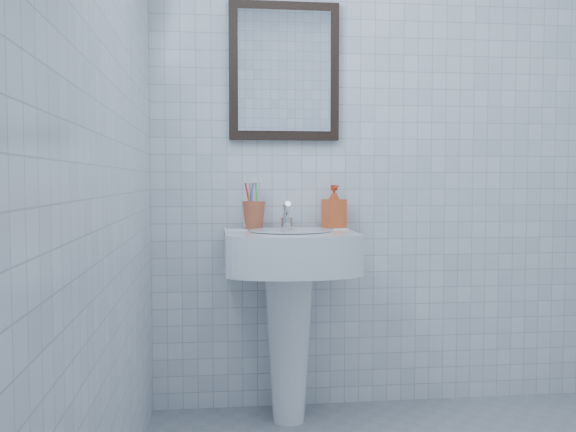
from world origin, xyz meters
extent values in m
cube|color=white|center=(0.00, 1.20, 1.25)|extent=(2.20, 0.02, 2.50)
cube|color=white|center=(-1.10, 0.00, 1.25)|extent=(0.02, 2.40, 2.50)
cone|color=white|center=(-0.50, 1.01, 0.34)|extent=(0.22, 0.22, 0.69)
cube|color=white|center=(-0.50, 0.96, 0.75)|extent=(0.55, 0.39, 0.17)
cube|color=white|center=(-0.50, 1.11, 0.83)|extent=(0.55, 0.10, 0.03)
cylinder|color=silver|center=(-0.50, 0.93, 0.85)|extent=(0.34, 0.34, 0.01)
cylinder|color=silver|center=(-0.50, 1.09, 0.87)|extent=(0.05, 0.05, 0.05)
cylinder|color=silver|center=(-0.50, 1.07, 0.93)|extent=(0.03, 0.10, 0.08)
cylinder|color=silver|center=(-0.50, 1.11, 0.91)|extent=(0.03, 0.05, 0.09)
imported|color=red|center=(-0.28, 1.11, 0.94)|extent=(0.11, 0.11, 0.19)
cube|color=black|center=(-0.50, 1.18, 1.55)|extent=(0.50, 0.04, 0.62)
cube|color=silver|center=(-0.50, 1.16, 1.55)|extent=(0.42, 0.00, 0.54)
camera|label=1|loc=(-0.83, -1.74, 1.06)|focal=40.00mm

